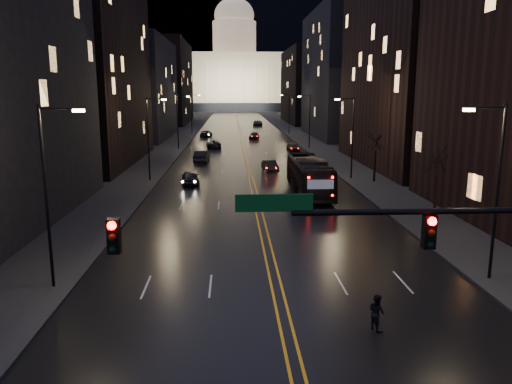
{
  "coord_description": "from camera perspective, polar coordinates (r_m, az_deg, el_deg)",
  "views": [
    {
      "loc": [
        -2.19,
        -13.61,
        9.58
      ],
      "look_at": [
        -0.89,
        12.44,
        4.29
      ],
      "focal_mm": 35.0,
      "sensor_mm": 36.0,
      "label": 1
    }
  ],
  "objects": [
    {
      "name": "road",
      "position": [
        143.95,
        -2.0,
        7.64
      ],
      "size": [
        20.0,
        320.0,
        0.02
      ],
      "primitive_type": "cube",
      "color": "black",
      "rests_on": "ground"
    },
    {
      "name": "sidewalk_left",
      "position": [
        144.41,
        -7.62,
        7.58
      ],
      "size": [
        8.0,
        320.0,
        0.16
      ],
      "primitive_type": "cube",
      "color": "black",
      "rests_on": "ground"
    },
    {
      "name": "sidewalk_right",
      "position": [
        144.83,
        3.59,
        7.67
      ],
      "size": [
        8.0,
        320.0,
        0.16
      ],
      "primitive_type": "cube",
      "color": "black",
      "rests_on": "ground"
    },
    {
      "name": "center_line",
      "position": [
        143.95,
        -2.0,
        7.64
      ],
      "size": [
        0.62,
        320.0,
        0.01
      ],
      "primitive_type": "cube",
      "color": "orange",
      "rests_on": "road"
    },
    {
      "name": "building_left_mid",
      "position": [
        70.32,
        -19.0,
        14.46
      ],
      "size": [
        12.0,
        30.0,
        28.0
      ],
      "primitive_type": "cube",
      "color": "black",
      "rests_on": "ground"
    },
    {
      "name": "building_left_far",
      "position": [
        107.28,
        -13.23,
        11.38
      ],
      "size": [
        12.0,
        34.0,
        20.0
      ],
      "primitive_type": "cube",
      "color": "black",
      "rests_on": "ground"
    },
    {
      "name": "building_left_dist",
      "position": [
        154.78,
        -10.07,
        12.18
      ],
      "size": [
        12.0,
        40.0,
        24.0
      ],
      "primitive_type": "cube",
      "color": "black",
      "rests_on": "ground"
    },
    {
      "name": "building_right_tall",
      "position": [
        68.36,
        17.99,
        18.84
      ],
      "size": [
        12.0,
        30.0,
        38.0
      ],
      "primitive_type": "cube",
      "color": "black",
      "rests_on": "ground"
    },
    {
      "name": "building_right_mid",
      "position": [
        108.18,
        9.77,
        13.11
      ],
      "size": [
        12.0,
        34.0,
        26.0
      ],
      "primitive_type": "cube",
      "color": "black",
      "rests_on": "ground"
    },
    {
      "name": "building_right_dist",
      "position": [
        155.36,
        5.85,
        11.92
      ],
      "size": [
        12.0,
        40.0,
        22.0
      ],
      "primitive_type": "cube",
      "color": "black",
      "rests_on": "ground"
    },
    {
      "name": "mountain_ridge",
      "position": [
        399.73,
        3.42,
        19.4
      ],
      "size": [
        520.0,
        60.0,
        130.0
      ],
      "primitive_type": "cube",
      "color": "black",
      "rests_on": "ground"
    },
    {
      "name": "capitol",
      "position": [
        263.73,
        -2.45,
        13.09
      ],
      "size": [
        90.0,
        50.0,
        58.5
      ],
      "color": "black",
      "rests_on": "ground"
    },
    {
      "name": "traffic_signal",
      "position": [
        16.46,
        26.89,
        -5.61
      ],
      "size": [
        17.29,
        0.45,
        7.0
      ],
      "color": "black",
      "rests_on": "ground"
    },
    {
      "name": "streetlamp_right_near",
      "position": [
        27.33,
        25.6,
        0.85
      ],
      "size": [
        2.13,
        0.25,
        9.0
      ],
      "color": "black",
      "rests_on": "ground"
    },
    {
      "name": "streetlamp_left_near",
      "position": [
        25.54,
        -22.55,
        0.43
      ],
      "size": [
        2.13,
        0.25,
        9.0
      ],
      "color": "black",
      "rests_on": "ground"
    },
    {
      "name": "streetlamp_right_mid",
      "position": [
        55.35,
        10.81,
        6.59
      ],
      "size": [
        2.13,
        0.25,
        9.0
      ],
      "color": "black",
      "rests_on": "ground"
    },
    {
      "name": "streetlamp_left_mid",
      "position": [
        54.49,
        -12.04,
        6.47
      ],
      "size": [
        2.13,
        0.25,
        9.0
      ],
      "color": "black",
      "rests_on": "ground"
    },
    {
      "name": "streetlamp_right_far",
      "position": [
        84.74,
        6.03,
        8.35
      ],
      "size": [
        2.13,
        0.25,
        9.0
      ],
      "color": "black",
      "rests_on": "ground"
    },
    {
      "name": "streetlamp_left_far",
      "position": [
        84.18,
        -8.83,
        8.26
      ],
      "size": [
        2.13,
        0.25,
        9.0
      ],
      "color": "black",
      "rests_on": "ground"
    },
    {
      "name": "streetlamp_right_dist",
      "position": [
        114.44,
        3.71,
        9.18
      ],
      "size": [
        2.13,
        0.25,
        9.0
      ],
      "color": "black",
      "rests_on": "ground"
    },
    {
      "name": "streetlamp_left_dist",
      "position": [
        114.03,
        -7.29,
        9.1
      ],
      "size": [
        2.13,
        0.25,
        9.0
      ],
      "color": "black",
      "rests_on": "ground"
    },
    {
      "name": "tree_right_mid",
      "position": [
        39.05,
        20.09,
        3.32
      ],
      "size": [
        2.4,
        2.4,
        6.65
      ],
      "color": "black",
      "rests_on": "ground"
    },
    {
      "name": "tree_right_far",
      "position": [
        54.04,
        13.55,
        5.77
      ],
      "size": [
        2.4,
        2.4,
        6.65
      ],
      "color": "black",
      "rests_on": "ground"
    },
    {
      "name": "bus",
      "position": [
        47.43,
        6.1,
        1.84
      ],
      "size": [
        2.89,
        12.32,
        3.43
      ],
      "primitive_type": "imported",
      "rotation": [
        0.0,
        0.0,
        -0.0
      ],
      "color": "black",
      "rests_on": "ground"
    },
    {
      "name": "oncoming_car_a",
      "position": [
        52.29,
        -7.52,
        1.63
      ],
      "size": [
        2.23,
        4.55,
        1.49
      ],
      "primitive_type": "imported",
      "rotation": [
        0.0,
        0.0,
        3.25
      ],
      "color": "black",
      "rests_on": "ground"
    },
    {
      "name": "oncoming_car_b",
      "position": [
        69.03,
        -6.22,
        4.09
      ],
      "size": [
        2.06,
        5.04,
        1.63
      ],
      "primitive_type": "imported",
      "rotation": [
        0.0,
        0.0,
        3.07
      ],
      "color": "black",
      "rests_on": "ground"
    },
    {
      "name": "oncoming_car_c",
      "position": [
        86.36,
        -4.88,
        5.51
      ],
      "size": [
        2.8,
        5.24,
        1.4
      ],
      "primitive_type": "imported",
      "rotation": [
        0.0,
        0.0,
        3.24
      ],
      "color": "black",
      "rests_on": "ground"
    },
    {
      "name": "oncoming_car_d",
      "position": [
        107.06,
        -5.72,
        6.65
      ],
      "size": [
        2.66,
        5.22,
        1.45
      ],
      "primitive_type": "imported",
      "rotation": [
        0.0,
        0.0,
        3.01
      ],
      "color": "black",
      "rests_on": "ground"
    },
    {
      "name": "receding_car_a",
      "position": [
        60.57,
        1.61,
        3.0
      ],
      "size": [
        1.95,
        4.26,
        1.35
      ],
      "primitive_type": "imported",
      "rotation": [
        0.0,
        0.0,
        0.13
      ],
      "color": "black",
      "rests_on": "ground"
    },
    {
      "name": "receding_car_b",
      "position": [
        80.93,
        4.27,
        5.15
      ],
      "size": [
        1.9,
        4.36,
        1.46
      ],
      "primitive_type": "imported",
      "rotation": [
        0.0,
        0.0,
        0.04
      ],
      "color": "black",
      "rests_on": "ground"
    },
    {
      "name": "receding_car_c",
      "position": [
        101.84,
        -0.21,
        6.43
      ],
      "size": [
        2.45,
        4.77,
        1.32
      ],
      "primitive_type": "imported",
      "rotation": [
        0.0,
        0.0,
        -0.14
      ],
      "color": "black",
      "rests_on": "ground"
    },
    {
      "name": "receding_car_d",
      "position": [
        141.25,
        0.19,
        7.88
      ],
      "size": [
        2.85,
        5.74,
        1.56
      ],
      "primitive_type": "imported",
      "rotation": [
        0.0,
        0.0,
        -0.05
      ],
      "color": "black",
      "rests_on": "ground"
    },
    {
      "name": "pedestrian_b",
      "position": [
        21.41,
        13.62,
        -13.2
      ],
      "size": [
        0.67,
        0.84,
        1.53
      ],
      "primitive_type": "imported",
      "rotation": [
        0.0,
        0.0,
        1.97
      ],
      "color": "black",
      "rests_on": "ground"
    }
  ]
}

